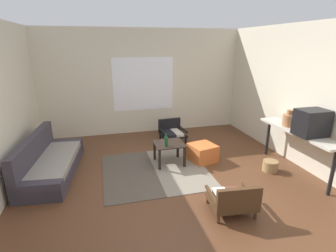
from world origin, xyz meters
TOP-DOWN VIEW (x-y plane):
  - ground_plane at (0.00, 0.00)m, footprint 7.80×7.80m
  - far_wall_with_window at (0.00, 3.06)m, footprint 5.60×0.13m
  - side_wall_right at (2.66, 0.30)m, footprint 0.12×6.60m
  - area_rug at (-0.20, 0.64)m, footprint 1.94×1.88m
  - couch at (-2.11, 1.02)m, footprint 0.97×2.08m
  - coffee_table at (0.14, 0.89)m, footprint 0.58×0.55m
  - armchair_by_window at (0.53, 2.13)m, footprint 0.62×0.62m
  - armchair_striped_foreground at (0.59, -0.92)m, footprint 0.67×0.61m
  - ottoman_orange at (0.84, 0.84)m, footprint 0.59×0.59m
  - console_shelf at (2.31, -0.04)m, footprint 0.39×1.78m
  - crt_television at (2.31, -0.30)m, footprint 0.49×0.38m
  - clay_vase at (2.31, 0.24)m, footprint 0.24×0.24m
  - glass_bottle at (0.05, 0.75)m, footprint 0.07×0.07m
  - wicker_basket at (1.91, 0.09)m, footprint 0.28×0.28m

SIDE VIEW (x-z plane):
  - ground_plane at x=0.00m, z-range 0.00..0.00m
  - area_rug at x=-0.20m, z-range 0.00..0.01m
  - wicker_basket at x=1.91m, z-range 0.00..0.21m
  - ottoman_orange at x=0.84m, z-range 0.00..0.35m
  - couch at x=-2.11m, z-range -0.15..0.59m
  - armchair_striped_foreground at x=0.59m, z-range -0.02..0.48m
  - armchair_by_window at x=0.53m, z-range -0.01..0.51m
  - coffee_table at x=0.14m, z-range 0.13..0.56m
  - glass_bottle at x=0.05m, z-range 0.41..0.66m
  - console_shelf at x=2.31m, z-range 0.32..1.14m
  - clay_vase at x=2.31m, z-range 0.79..1.10m
  - crt_television at x=2.31m, z-range 0.82..1.27m
  - far_wall_with_window at x=0.00m, z-range 0.00..2.70m
  - side_wall_right at x=2.66m, z-range 0.00..2.70m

